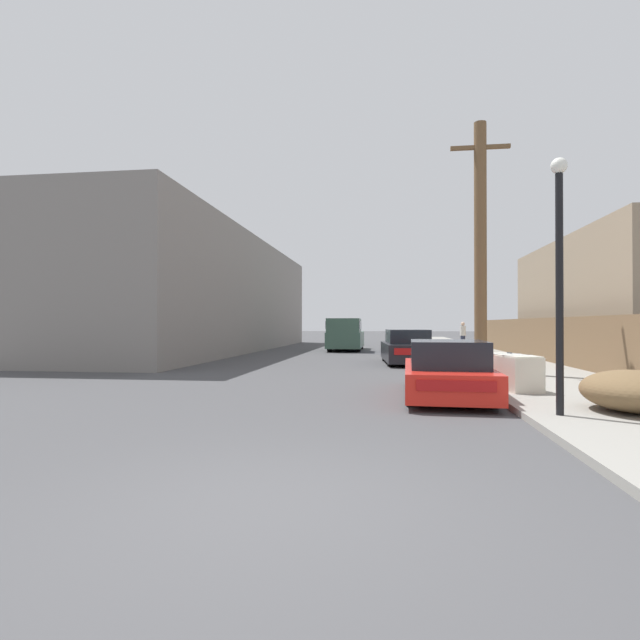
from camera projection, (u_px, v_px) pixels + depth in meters
ground_plane at (275, 509)px, 4.31m from camera, size 220.00×220.00×0.00m
sidewalk_curb at (468, 353)px, 26.88m from camera, size 4.20×63.00×0.12m
discarded_fridge at (512, 372)px, 11.29m from camera, size 1.03×1.70×0.81m
parked_sports_car_red at (446, 372)px, 10.82m from camera, size 1.93×4.52×1.24m
car_parked_mid at (407, 348)px, 20.05m from camera, size 2.13×4.53×1.38m
car_parked_far at (406, 342)px, 27.92m from camera, size 1.83×4.36×1.29m
pickup_truck at (345, 335)px, 29.93m from camera, size 2.02×5.66×1.92m
utility_pole at (480, 245)px, 15.44m from camera, size 1.80×0.38×7.74m
street_lamp at (559, 264)px, 8.09m from camera, size 0.26×0.26×4.18m
brush_pile at (634, 391)px, 8.38m from camera, size 1.63×1.94×0.70m
wooden_fence at (545, 339)px, 19.97m from camera, size 0.08×31.80×1.73m
building_left_block at (207, 296)px, 30.52m from camera, size 7.00×27.83×6.68m
building_right_house at (636, 301)px, 20.14m from camera, size 6.00×12.67×5.09m
pedestrian at (463, 335)px, 30.52m from camera, size 0.34×0.34×1.61m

